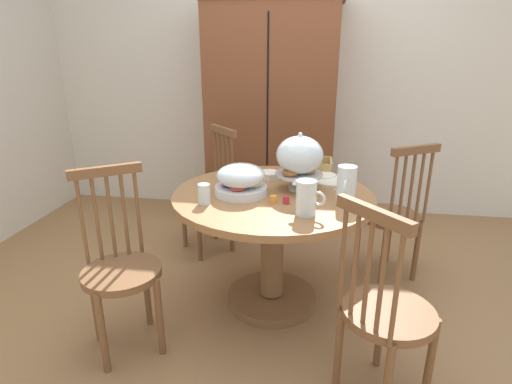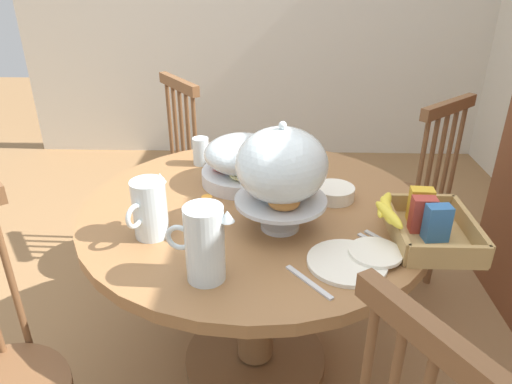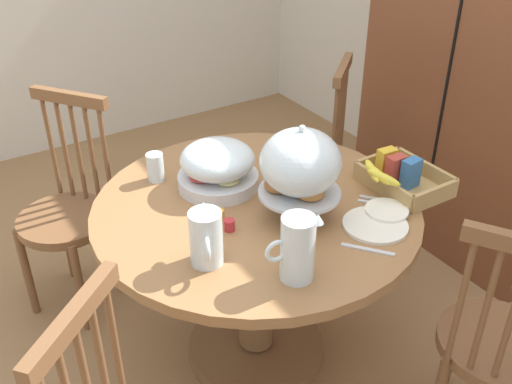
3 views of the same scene
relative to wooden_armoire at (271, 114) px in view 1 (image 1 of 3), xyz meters
name	(u,v)px [view 1 (image 1 of 3)]	position (x,y,z in m)	size (l,w,h in m)	color
ground_plane	(280,311)	(0.24, -1.50, -0.98)	(10.00, 10.00, 0.00)	#997047
wall_back	(301,75)	(0.24, 0.33, 0.32)	(4.80, 0.06, 2.60)	silver
wooden_armoire	(271,114)	(0.00, 0.00, 0.00)	(1.18, 0.60, 1.96)	brown
dining_table	(272,227)	(0.17, -1.41, -0.46)	(1.17, 1.17, 0.74)	olive
windsor_chair_near_window	(121,270)	(-0.56, -1.91, -0.53)	(0.46, 0.46, 0.97)	brown
windsor_chair_by_cabinet	(385,315)	(0.73, -2.10, -0.53)	(0.47, 0.47, 0.97)	brown
windsor_chair_facing_door	(392,217)	(0.94, -0.98, -0.53)	(0.46, 0.46, 0.97)	brown
windsor_chair_far_side	(209,196)	(-0.40, -0.74, -0.53)	(0.47, 0.47, 0.97)	brown
pastry_stand_with_dome	(299,157)	(0.31, -1.33, -0.05)	(0.28, 0.28, 0.34)	silver
fruit_platter_covered	(241,180)	(-0.01, -1.46, -0.16)	(0.30, 0.30, 0.18)	silver
orange_juice_pitcher	(346,187)	(0.58, -1.53, -0.15)	(0.10, 0.18, 0.21)	silver
milk_pitcher	(306,199)	(0.37, -1.72, -0.16)	(0.18, 0.10, 0.18)	silver
cereal_basket	(308,164)	(0.36, -0.90, -0.20)	(0.32, 0.30, 0.12)	tan
china_plate_large	(330,181)	(0.51, -1.15, -0.24)	(0.22, 0.22, 0.01)	white
china_plate_small	(324,175)	(0.47, -1.07, -0.23)	(0.15, 0.15, 0.01)	white
cereal_bowl	(269,175)	(0.12, -1.14, -0.22)	(0.14, 0.14, 0.04)	white
drinking_glass	(204,194)	(-0.18, -1.64, -0.19)	(0.06, 0.06, 0.11)	silver
jam_jar_strawberry	(286,200)	(0.26, -1.57, -0.22)	(0.04, 0.04, 0.04)	#B7282D
jam_jar_apricot	(273,199)	(0.19, -1.57, -0.22)	(0.04, 0.04, 0.04)	orange
table_knife	(316,176)	(0.42, -1.04, -0.24)	(0.17, 0.01, 0.01)	silver
dinner_fork	(314,175)	(0.40, -1.02, -0.24)	(0.17, 0.01, 0.01)	silver
soup_spoon	(345,187)	(0.59, -1.26, -0.24)	(0.17, 0.01, 0.01)	silver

